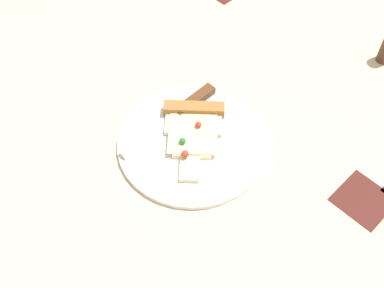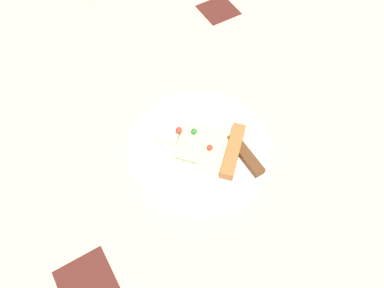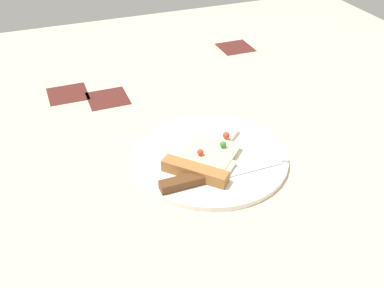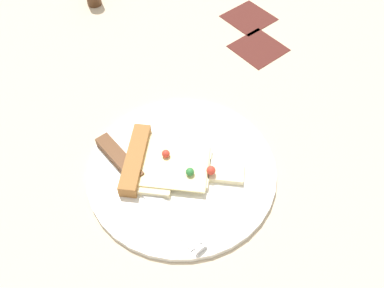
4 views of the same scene
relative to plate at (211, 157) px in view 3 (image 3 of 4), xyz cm
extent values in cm
cube|color=#C6B293|center=(-5.11, -5.08, -2.01)|extent=(152.92, 152.92, 3.00)
cube|color=#4C1E19|center=(12.96, -29.79, -0.61)|extent=(9.00, 9.00, 0.20)
cube|color=#4C1E19|center=(-27.11, -45.95, -0.61)|extent=(9.00, 9.00, 0.20)
cube|color=#4C1E19|center=(21.23, -35.26, -0.61)|extent=(9.00, 9.00, 0.20)
cylinder|color=white|center=(0.00, 0.00, 0.00)|extent=(28.72, 28.72, 1.02)
cube|color=beige|center=(2.90, 2.75, 1.01)|extent=(11.92, 12.11, 1.00)
cube|color=beige|center=(-1.09, -1.03, 1.01)|extent=(9.02, 9.08, 1.00)
cube|color=beige|center=(-4.72, -4.47, 1.01)|extent=(6.25, 6.19, 1.00)
cube|color=#F2E099|center=(0.73, 0.69, 1.66)|extent=(13.59, 13.56, 0.30)
cube|color=#9E6633|center=(5.08, 4.81, 1.61)|extent=(10.14, 10.50, 2.20)
sphere|color=red|center=(2.50, 0.99, 2.41)|extent=(1.21, 1.21, 1.21)
sphere|color=red|center=(-4.09, -2.22, 2.48)|extent=(1.35, 1.35, 1.35)
sphere|color=#2D7A38|center=(-2.33, 0.28, 2.43)|extent=(1.24, 1.24, 1.24)
cube|color=silver|center=(-5.07, 6.41, 0.66)|extent=(12.02, 2.13, 0.30)
cone|color=silver|center=(-11.07, 6.34, 0.66)|extent=(2.02, 2.02, 2.00)
cube|color=#593319|center=(6.93, 6.54, 1.31)|extent=(10.02, 2.31, 1.60)
camera|label=1|loc=(-37.39, -38.18, 71.24)|focal=43.67mm
camera|label=2|loc=(33.67, -21.48, 65.37)|focal=35.29mm
camera|label=3|loc=(27.49, 61.68, 50.14)|focal=42.14mm
camera|label=4|loc=(-27.07, 20.40, 51.34)|focal=37.63mm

